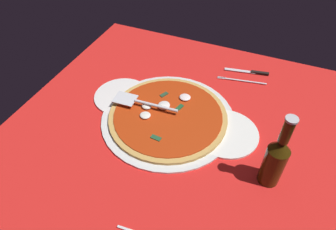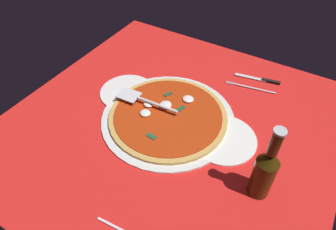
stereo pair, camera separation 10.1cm
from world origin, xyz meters
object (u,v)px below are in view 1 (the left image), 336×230
at_px(dinner_plate_left, 122,96).
at_px(pizza, 168,115).
at_px(place_setting_far, 246,77).
at_px(dinner_plate_right, 226,133).
at_px(beer_bottle, 275,159).
at_px(pizza_server, 141,102).

height_order(dinner_plate_left, pizza, pizza).
relative_size(dinner_plate_left, place_setting_far, 1.03).
height_order(dinner_plate_right, beer_bottle, beer_bottle).
xyz_separation_m(dinner_plate_left, pizza, (0.20, -0.04, 0.01)).
xyz_separation_m(dinner_plate_left, dinner_plate_right, (0.40, -0.03, 0.00)).
bearing_deg(dinner_plate_right, place_setting_far, 90.62).
bearing_deg(dinner_plate_left, dinner_plate_right, -4.28).
bearing_deg(beer_bottle, dinner_plate_left, 164.61).
height_order(dinner_plate_right, pizza, pizza).
bearing_deg(beer_bottle, pizza, 162.14).
bearing_deg(beer_bottle, dinner_plate_right, 141.60).
bearing_deg(pizza, pizza_server, 178.81).
relative_size(dinner_plate_left, beer_bottle, 0.81).
bearing_deg(pizza_server, dinner_plate_right, 178.24).
bearing_deg(pizza_server, pizza, 175.92).
height_order(dinner_plate_left, dinner_plate_right, same).
xyz_separation_m(dinner_plate_left, place_setting_far, (0.39, 0.29, -0.00)).
bearing_deg(place_setting_far, pizza, 49.42).
height_order(dinner_plate_right, place_setting_far, place_setting_far).
bearing_deg(dinner_plate_right, pizza_server, -178.87).
bearing_deg(dinner_plate_left, pizza, -10.81).
bearing_deg(beer_bottle, pizza_server, 165.62).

